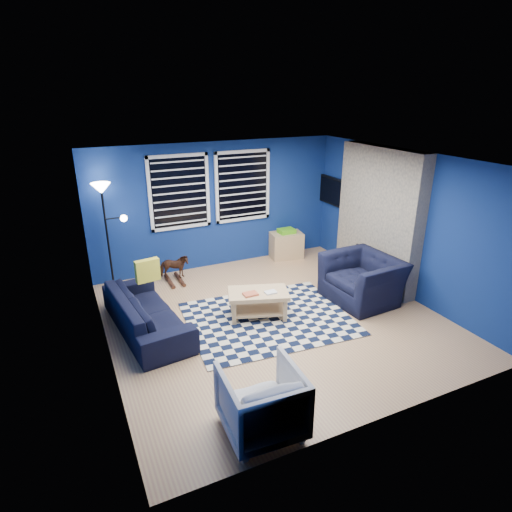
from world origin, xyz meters
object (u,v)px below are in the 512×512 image
Objects in this scene: cabinet at (286,245)px; floor_lamp at (104,203)px; tv at (334,192)px; coffee_table at (258,299)px; rocking_horse at (174,267)px; sofa at (146,312)px; armchair_bent at (261,401)px; armchair_big at (362,279)px.

floor_lamp reaches higher than cabinet.
tv is 0.52× the size of floor_lamp.
cabinet is (-0.99, 0.25, -1.11)m from tv.
rocking_horse is at bearing 114.73° from coffee_table.
floor_lamp is at bearing 132.30° from coffee_table.
sofa is at bearing -82.30° from floor_lamp.
rocking_horse is 2.07m from coffee_table.
tv is at bearing -3.08° from floor_lamp.
armchair_bent is 5.09m from cabinet.
sofa is 3.71× the size of rocking_horse.
armchair_bent reaches higher than coffee_table.
coffee_table is 2.69m from cabinet.
rocking_horse is at bearing -12.56° from floor_lamp.
floor_lamp reaches higher than rocking_horse.
floor_lamp reaches higher than sofa.
coffee_table is (1.68, -0.36, 0.02)m from sofa.
sofa is at bearing -102.88° from armchair_big.
rocking_horse is 0.77× the size of cabinet.
armchair_big reaches higher than sofa.
armchair_bent reaches higher than rocking_horse.
tv is at bearing 35.12° from coffee_table.
floor_lamp is at bearing 93.15° from rocking_horse.
armchair_big reaches higher than armchair_bent.
armchair_bent is (0.68, -2.57, 0.07)m from sofa.
sofa reaches higher than coffee_table.
tv is 4.58m from floor_lamp.
floor_lamp is at bearing 176.92° from tv.
coffee_table is at bearing -100.15° from armchair_big.
floor_lamp reaches higher than tv.
rocking_horse is at bearing 179.83° from tv.
armchair_big is 2.33m from cabinet.
armchair_big is 1.13× the size of coffee_table.
armchair_big reaches higher than coffee_table.
cabinet is (2.53, 0.24, -0.02)m from rocking_horse.
armchair_big is 3.44m from rocking_horse.
cabinet is (1.67, 2.12, -0.04)m from coffee_table.
armchair_big is 1.66× the size of cabinet.
armchair_big is 0.62× the size of floor_lamp.
floor_lamp is at bearing 1.15° from sofa.
coffee_table is 0.55× the size of floor_lamp.
armchair_big is 1.89m from coffee_table.
tv reaches higher than rocking_horse.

